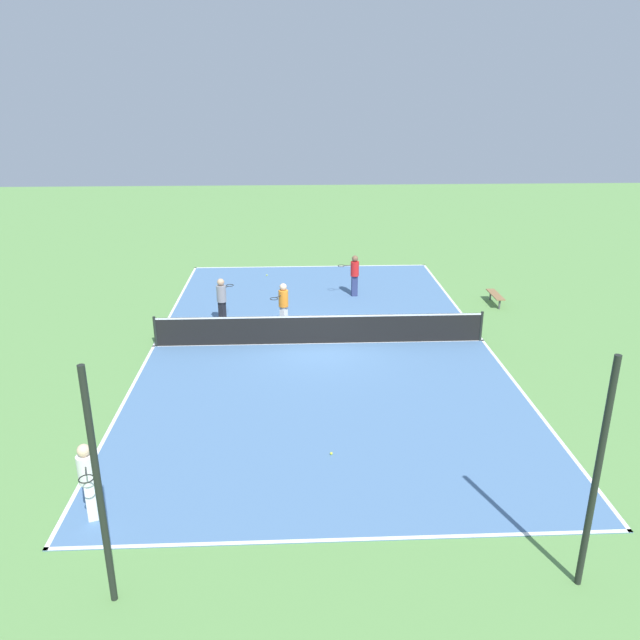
% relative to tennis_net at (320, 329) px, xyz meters
% --- Properties ---
extents(ground_plane, '(80.00, 80.00, 0.00)m').
position_rel_tennis_net_xyz_m(ground_plane, '(0.00, 0.00, -0.58)').
color(ground_plane, '#60934C').
extents(court_surface, '(11.83, 20.82, 0.02)m').
position_rel_tennis_net_xyz_m(court_surface, '(0.00, 0.00, -0.57)').
color(court_surface, '#4C729E').
rests_on(court_surface, ground_plane).
extents(tennis_net, '(11.63, 0.10, 1.09)m').
position_rel_tennis_net_xyz_m(tennis_net, '(0.00, 0.00, 0.00)').
color(tennis_net, black).
rests_on(tennis_net, court_surface).
extents(bench, '(0.36, 1.54, 0.45)m').
position_rel_tennis_net_xyz_m(bench, '(-7.56, -4.04, -0.19)').
color(bench, olive).
rests_on(bench, ground_plane).
extents(player_center_orange, '(0.79, 0.96, 1.77)m').
position_rel_tennis_net_xyz_m(player_center_orange, '(1.30, -1.52, 0.47)').
color(player_center_orange, white).
rests_on(player_center_orange, court_surface).
extents(player_coach_red, '(0.96, 0.44, 1.81)m').
position_rel_tennis_net_xyz_m(player_coach_red, '(-1.74, -5.42, 0.49)').
color(player_coach_red, navy).
rests_on(player_coach_red, court_surface).
extents(player_baseline_gray, '(0.73, 0.98, 1.81)m').
position_rel_tennis_net_xyz_m(player_baseline_gray, '(3.64, -2.13, 0.50)').
color(player_baseline_gray, black).
rests_on(player_baseline_gray, court_surface).
extents(player_far_white, '(0.61, 0.99, 1.77)m').
position_rel_tennis_net_xyz_m(player_far_white, '(5.19, 9.46, 0.47)').
color(player_far_white, white).
rests_on(player_far_white, court_surface).
extents(tennis_ball_near_net, '(0.07, 0.07, 0.07)m').
position_rel_tennis_net_xyz_m(tennis_ball_near_net, '(1.28, -0.03, -0.52)').
color(tennis_ball_near_net, '#CCE033').
rests_on(tennis_ball_near_net, court_surface).
extents(tennis_ball_midcourt, '(0.07, 0.07, 0.07)m').
position_rel_tennis_net_xyz_m(tennis_ball_midcourt, '(0.05, 7.25, -0.52)').
color(tennis_ball_midcourt, '#CCE033').
rests_on(tennis_ball_midcourt, court_surface).
extents(tennis_ball_far_baseline, '(0.07, 0.07, 0.07)m').
position_rel_tennis_net_xyz_m(tennis_ball_far_baseline, '(2.18, -8.72, -0.52)').
color(tennis_ball_far_baseline, '#CCE033').
rests_on(tennis_ball_far_baseline, court_surface).
extents(fence_post_back_left, '(0.12, 0.12, 4.54)m').
position_rel_tennis_net_xyz_m(fence_post_back_left, '(-4.18, 11.70, 1.69)').
color(fence_post_back_left, black).
rests_on(fence_post_back_left, ground_plane).
extents(fence_post_back_right, '(0.12, 0.12, 4.54)m').
position_rel_tennis_net_xyz_m(fence_post_back_right, '(4.18, 11.70, 1.69)').
color(fence_post_back_right, black).
rests_on(fence_post_back_right, ground_plane).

